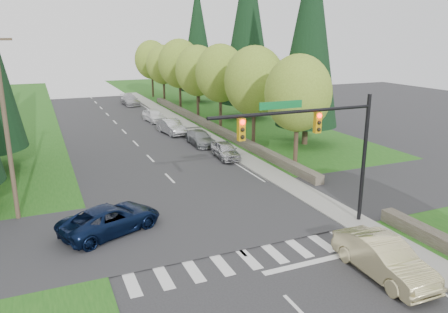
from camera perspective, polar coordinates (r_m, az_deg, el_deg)
ground at (r=17.57m, az=8.06°, el=-17.69°), size 120.00×120.00×0.00m
grass_east at (r=39.74m, az=9.26°, el=1.46°), size 14.00×110.00×0.06m
cross_street at (r=23.91m, az=-1.96°, el=-8.09°), size 120.00×8.00×0.10m
sidewalk_east at (r=38.66m, az=-0.00°, el=1.32°), size 1.80×80.00×0.13m
curb_east at (r=38.34m, az=-1.17°, el=1.20°), size 0.20×80.00×0.13m
stone_wall_north at (r=46.45m, az=-1.98°, el=4.10°), size 0.70×40.00×0.70m
traffic_signal at (r=21.40m, az=12.39°, el=2.77°), size 8.70×0.37×6.80m
utility_pole at (r=24.88m, az=-26.61°, el=3.61°), size 1.60×0.24×10.00m
decid_tree_0 at (r=31.72m, az=9.66°, el=8.13°), size 4.80×4.80×8.37m
decid_tree_1 at (r=37.78m, az=4.00°, el=9.79°), size 5.20×5.20×8.80m
decid_tree_2 at (r=44.00m, az=-0.46°, el=10.81°), size 5.00×5.00×8.82m
decid_tree_3 at (r=50.56m, az=-3.49°, el=11.11°), size 5.00×5.00×8.55m
decid_tree_4 at (r=57.18m, az=-5.84°, el=11.98°), size 5.40×5.40×9.18m
decid_tree_5 at (r=63.86m, az=-7.95°, el=11.80°), size 4.80×4.80×8.30m
decid_tree_6 at (r=70.62m, az=-9.44°, el=12.37°), size 5.20×5.20×8.86m
conifer_e_a at (r=39.12m, az=11.19°, el=15.60°), size 5.44×5.44×17.80m
conifer_e_b at (r=51.77m, az=3.13°, el=16.90°), size 6.12×6.12×19.80m
conifer_e_c at (r=64.27m, az=-3.46°, el=15.30°), size 5.10×5.10×16.80m
sedan_champagne at (r=19.47m, az=20.13°, el=-12.33°), size 1.75×4.86×1.59m
suv_navy at (r=22.75m, az=-14.57°, el=-7.92°), size 5.66×4.20×1.43m
parked_car_a at (r=35.06m, az=0.19°, el=0.83°), size 1.88×4.02×1.33m
parked_car_b at (r=39.42m, az=-3.12°, el=2.43°), size 1.85×4.40×1.27m
parked_car_c at (r=44.05m, az=-6.86°, el=3.88°), size 2.15×4.64×1.47m
parked_car_d at (r=50.71m, az=-9.14°, el=5.33°), size 2.12×4.41×1.45m
parked_car_e at (r=63.56m, az=-12.16°, el=7.21°), size 2.21×4.93×1.40m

